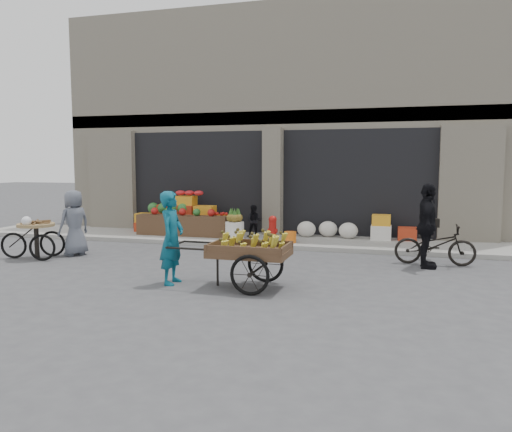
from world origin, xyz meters
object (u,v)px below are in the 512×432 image
(tricycle_cart, at_px, (36,235))
(cyclist, at_px, (427,226))
(orange_bucket, at_px, (290,237))
(seated_person, at_px, (254,221))
(vendor_grey, at_px, (74,223))
(banana_cart, at_px, (247,248))
(bicycle, at_px, (435,245))
(pineapple_bin, at_px, (235,231))
(fire_hydrant, at_px, (273,228))
(vendor_woman, at_px, (172,238))

(tricycle_cart, relative_size, cyclist, 0.80)
(orange_bucket, xyz_separation_m, seated_person, (-1.20, 0.70, 0.31))
(seated_person, height_order, vendor_grey, vendor_grey)
(banana_cart, xyz_separation_m, bicycle, (3.41, 3.09, -0.28))
(vendor_grey, height_order, bicycle, vendor_grey)
(orange_bucket, bearing_deg, tricycle_cart, -149.52)
(vendor_grey, height_order, cyclist, cyclist)
(pineapple_bin, xyz_separation_m, tricycle_cart, (-3.84, -3.30, 0.20))
(orange_bucket, distance_m, cyclist, 3.87)
(fire_hydrant, height_order, cyclist, cyclist)
(pineapple_bin, distance_m, vendor_grey, 4.22)
(orange_bucket, bearing_deg, fire_hydrant, 174.29)
(orange_bucket, height_order, tricycle_cart, tricycle_cart)
(tricycle_cart, distance_m, vendor_grey, 0.90)
(banana_cart, distance_m, vendor_grey, 5.33)
(seated_person, distance_m, tricycle_cart, 5.76)
(seated_person, relative_size, cyclist, 0.51)
(vendor_grey, relative_size, cyclist, 0.88)
(pineapple_bin, relative_size, banana_cart, 0.22)
(vendor_woman, bearing_deg, pineapple_bin, 1.56)
(banana_cart, relative_size, tricycle_cart, 1.65)
(orange_bucket, relative_size, vendor_grey, 0.20)
(fire_hydrant, xyz_separation_m, vendor_woman, (-0.79, -4.64, 0.36))
(orange_bucket, xyz_separation_m, banana_cart, (0.15, -4.51, 0.46))
(orange_bucket, xyz_separation_m, bicycle, (3.55, -1.43, 0.18))
(seated_person, bearing_deg, banana_cart, -85.52)
(seated_person, bearing_deg, cyclist, -39.03)
(orange_bucket, height_order, seated_person, seated_person)
(orange_bucket, xyz_separation_m, cyclist, (3.35, -1.83, 0.64))
(vendor_grey, bearing_deg, vendor_woman, 83.88)
(pineapple_bin, bearing_deg, tricycle_cart, -139.30)
(seated_person, xyz_separation_m, banana_cart, (1.35, -5.21, 0.14))
(vendor_grey, bearing_deg, orange_bucket, 141.67)
(pineapple_bin, bearing_deg, seated_person, 56.31)
(pineapple_bin, bearing_deg, cyclist, -21.26)
(bicycle, bearing_deg, vendor_grey, 97.76)
(pineapple_bin, distance_m, bicycle, 5.38)
(vendor_woman, distance_m, tricycle_cart, 4.39)
(seated_person, height_order, banana_cart, seated_person)
(tricycle_cart, distance_m, cyclist, 8.90)
(orange_bucket, bearing_deg, seated_person, 149.74)
(vendor_woman, bearing_deg, fire_hydrant, -11.88)
(tricycle_cart, bearing_deg, banana_cart, -28.43)
(pineapple_bin, bearing_deg, vendor_woman, -86.16)
(fire_hydrant, relative_size, bicycle, 0.41)
(fire_hydrant, bearing_deg, vendor_woman, -99.60)
(banana_cart, distance_m, bicycle, 4.61)
(vendor_grey, bearing_deg, bicycle, 121.31)
(orange_bucket, relative_size, cyclist, 0.18)
(fire_hydrant, height_order, bicycle, bicycle)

